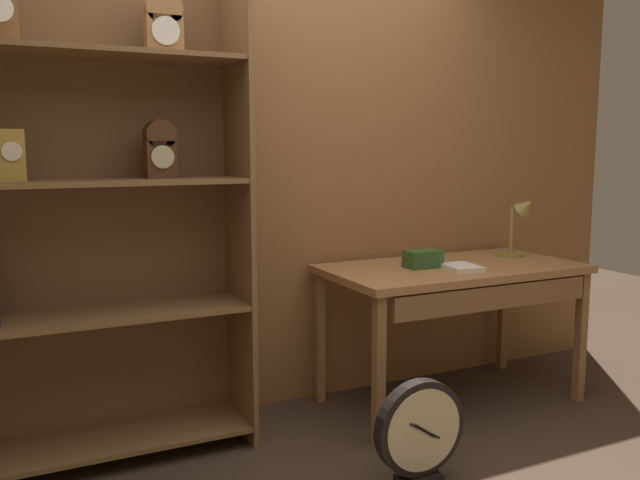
% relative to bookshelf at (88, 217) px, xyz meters
% --- Properties ---
extents(back_wood_panel, '(4.80, 0.05, 2.60)m').
position_rel_bookshelf_xyz_m(back_wood_panel, '(0.95, 0.28, 0.19)').
color(back_wood_panel, brown).
rests_on(back_wood_panel, ground).
extents(bookshelf, '(1.36, 0.39, 2.26)m').
position_rel_bookshelf_xyz_m(bookshelf, '(0.00, 0.00, 0.00)').
color(bookshelf, brown).
rests_on(bookshelf, ground).
extents(workbench, '(1.40, 0.73, 0.77)m').
position_rel_bookshelf_xyz_m(workbench, '(1.86, -0.17, -0.42)').
color(workbench, '#9E6B3D').
rests_on(workbench, ground).
extents(desk_lamp, '(0.20, 0.20, 0.37)m').
position_rel_bookshelf_xyz_m(desk_lamp, '(2.38, -0.10, -0.13)').
color(desk_lamp, olive).
rests_on(desk_lamp, workbench).
extents(toolbox_small, '(0.19, 0.12, 0.09)m').
position_rel_bookshelf_xyz_m(toolbox_small, '(1.68, -0.13, -0.29)').
color(toolbox_small, '#2D5123').
rests_on(toolbox_small, workbench).
extents(open_repair_manual, '(0.19, 0.24, 0.02)m').
position_rel_bookshelf_xyz_m(open_repair_manual, '(1.82, -0.28, -0.33)').
color(open_repair_manual, silver).
rests_on(open_repair_manual, workbench).
extents(round_clock_large, '(0.41, 0.11, 0.45)m').
position_rel_bookshelf_xyz_m(round_clock_large, '(1.18, -0.85, -0.88)').
color(round_clock_large, black).
rests_on(round_clock_large, ground).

